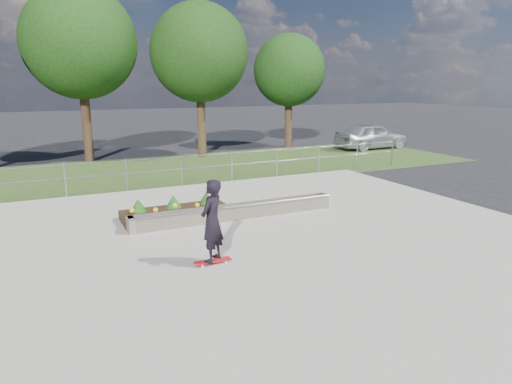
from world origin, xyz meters
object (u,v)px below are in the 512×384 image
grind_ledge (236,211)px  planter_bed (176,211)px  skateboarder (212,221)px  parked_car (371,136)px

grind_ledge → planter_bed: (-1.51, 0.83, -0.02)m
grind_ledge → skateboarder: (-1.74, -2.86, 0.74)m
grind_ledge → skateboarder: skateboarder is taller
planter_bed → parked_car: parked_car is taller
planter_bed → skateboarder: 3.77m
skateboarder → parked_car: 19.22m
planter_bed → skateboarder: size_ratio=1.64×
skateboarder → parked_car: bearing=41.1°
planter_bed → grind_ledge: bearing=-28.8°
grind_ledge → parked_car: 16.06m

